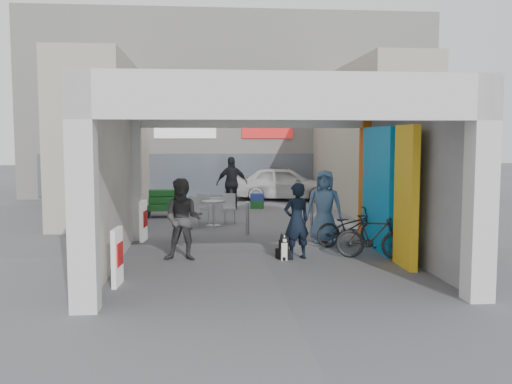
{
  "coord_description": "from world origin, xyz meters",
  "views": [
    {
      "loc": [
        -1.27,
        -12.38,
        2.52
      ],
      "look_at": [
        -0.02,
        1.0,
        1.27
      ],
      "focal_mm": 40.0,
      "sensor_mm": 36.0,
      "label": 1
    }
  ],
  "objects": [
    {
      "name": "far_building",
      "position": [
        -0.0,
        13.99,
        3.99
      ],
      "size": [
        18.0,
        4.08,
        8.0
      ],
      "color": "silver",
      "rests_on": "ground"
    },
    {
      "name": "advert_board_near",
      "position": [
        -2.75,
        -2.54,
        0.51
      ],
      "size": [
        0.14,
        0.56,
        1.0
      ],
      "rotation": [
        0.0,
        0.0,
        -0.09
      ],
      "color": "silver",
      "rests_on": "ground"
    },
    {
      "name": "man_back_turned",
      "position": [
        -1.68,
        -0.56,
        0.86
      ],
      "size": [
        0.91,
        0.75,
        1.71
      ],
      "primitive_type": "imported",
      "rotation": [
        0.0,
        0.0,
        -0.13
      ],
      "color": "#3C3C3E",
      "rests_on": "ground"
    },
    {
      "name": "plaza_bldg_left",
      "position": [
        -4.5,
        7.5,
        2.5
      ],
      "size": [
        2.0,
        9.0,
        5.0
      ],
      "primitive_type": "cube",
      "color": "#ACA18F",
      "rests_on": "ground"
    },
    {
      "name": "border_collie",
      "position": [
        0.4,
        -0.72,
        0.23
      ],
      "size": [
        0.21,
        0.42,
        0.58
      ],
      "rotation": [
        0.0,
        0.0,
        0.35
      ],
      "color": "black",
      "rests_on": "ground"
    },
    {
      "name": "bicycle_rear",
      "position": [
        2.3,
        -0.77,
        0.46
      ],
      "size": [
        1.61,
        0.84,
        0.93
      ],
      "primitive_type": "imported",
      "rotation": [
        0.0,
        0.0,
        1.3
      ],
      "color": "black",
      "rests_on": "ground"
    },
    {
      "name": "bicycle_front",
      "position": [
        2.19,
        0.68,
        0.45
      ],
      "size": [
        1.8,
        0.96,
        0.9
      ],
      "primitive_type": "imported",
      "rotation": [
        0.0,
        0.0,
        1.8
      ],
      "color": "black",
      "rests_on": "ground"
    },
    {
      "name": "ground",
      "position": [
        0.0,
        0.0,
        0.0
      ],
      "size": [
        90.0,
        90.0,
        0.0
      ],
      "primitive_type": "plane",
      "color": "#56565B",
      "rests_on": "ground"
    },
    {
      "name": "white_van",
      "position": [
        2.07,
        10.82,
        0.7
      ],
      "size": [
        4.34,
        2.29,
        1.41
      ],
      "primitive_type": "imported",
      "rotation": [
        0.0,
        0.0,
        1.41
      ],
      "color": "silver",
      "rests_on": "ground"
    },
    {
      "name": "man_crates",
      "position": [
        -0.24,
        7.87,
        0.95
      ],
      "size": [
        1.15,
        0.56,
        1.9
      ],
      "primitive_type": "imported",
      "rotation": [
        0.0,
        0.0,
        3.23
      ],
      "color": "black",
      "rests_on": "ground"
    },
    {
      "name": "bollard_right",
      "position": [
        1.61,
        2.46,
        0.48
      ],
      "size": [
        0.09,
        0.09,
        0.97
      ],
      "primitive_type": "cylinder",
      "color": "gray",
      "rests_on": "ground"
    },
    {
      "name": "produce_stand",
      "position": [
        -2.47,
        6.19,
        0.35
      ],
      "size": [
        1.32,
        0.72,
        0.87
      ],
      "rotation": [
        0.0,
        0.0,
        -0.41
      ],
      "color": "black",
      "rests_on": "ground"
    },
    {
      "name": "arcade_canopy",
      "position": [
        0.54,
        -0.82,
        2.3
      ],
      "size": [
        6.4,
        6.45,
        6.4
      ],
      "color": "silver",
      "rests_on": "ground"
    },
    {
      "name": "cafe_set",
      "position": [
        -1.08,
        4.39,
        0.31
      ],
      "size": [
        1.46,
        1.18,
        0.88
      ],
      "rotation": [
        0.0,
        0.0,
        0.29
      ],
      "color": "#A09FA4",
      "rests_on": "ground"
    },
    {
      "name": "man_elderly",
      "position": [
        1.68,
        1.21,
        0.89
      ],
      "size": [
        0.99,
        0.78,
        1.78
      ],
      "primitive_type": "imported",
      "rotation": [
        0.0,
        0.0,
        -0.27
      ],
      "color": "#51739D",
      "rests_on": "ground"
    },
    {
      "name": "bollard_center",
      "position": [
        -0.1,
        2.47,
        0.43
      ],
      "size": [
        0.09,
        0.09,
        0.86
      ],
      "primitive_type": "cylinder",
      "color": "gray",
      "rests_on": "ground"
    },
    {
      "name": "bollard_left",
      "position": [
        -1.68,
        2.25,
        0.47
      ],
      "size": [
        0.09,
        0.09,
        0.95
      ],
      "primitive_type": "cylinder",
      "color": "gray",
      "rests_on": "ground"
    },
    {
      "name": "crate_stack",
      "position": [
        0.69,
        8.15,
        0.28
      ],
      "size": [
        0.52,
        0.45,
        0.56
      ],
      "rotation": [
        0.0,
        0.0,
        -0.26
      ],
      "color": "#17521E",
      "rests_on": "ground"
    },
    {
      "name": "man_with_dog",
      "position": [
        0.68,
        -0.66,
        0.81
      ],
      "size": [
        0.68,
        0.56,
        1.61
      ],
      "primitive_type": "imported",
      "rotation": [
        0.0,
        0.0,
        3.48
      ],
      "color": "black",
      "rests_on": "ground"
    },
    {
      "name": "plaza_bldg_right",
      "position": [
        4.5,
        7.5,
        2.5
      ],
      "size": [
        2.0,
        9.0,
        5.0
      ],
      "primitive_type": "cube",
      "color": "#ACA18F",
      "rests_on": "ground"
    },
    {
      "name": "advert_board_far",
      "position": [
        -2.75,
        1.82,
        0.51
      ],
      "size": [
        0.15,
        0.56,
        1.0
      ],
      "rotation": [
        0.0,
        0.0,
        -0.12
      ],
      "color": "silver",
      "rests_on": "ground"
    }
  ]
}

